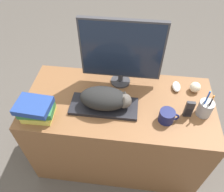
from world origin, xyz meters
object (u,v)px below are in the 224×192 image
at_px(monitor, 122,52).
at_px(coffee_mug, 167,116).
at_px(keyboard, 104,106).
at_px(baseball, 195,87).
at_px(cat, 106,98).
at_px(book_stack, 36,109).
at_px(phone, 189,109).
at_px(computer_mouse, 176,87).
at_px(pen_cup, 205,108).

xyz_separation_m(monitor, coffee_mug, (0.32, -0.31, -0.23)).
xyz_separation_m(keyboard, monitor, (0.09, 0.25, 0.26)).
bearing_deg(baseball, cat, -159.14).
relative_size(monitor, book_stack, 2.38).
relative_size(keyboard, phone, 3.47).
xyz_separation_m(keyboard, cat, (0.02, 0.00, 0.08)).
distance_m(computer_mouse, book_stack, 0.97).
xyz_separation_m(monitor, computer_mouse, (0.40, -0.02, -0.25)).
bearing_deg(coffee_mug, baseball, 53.69).
height_order(monitor, computer_mouse, monitor).
relative_size(cat, monitor, 0.61).
bearing_deg(baseball, pen_cup, -81.93).
relative_size(keyboard, monitor, 0.81).
xyz_separation_m(keyboard, book_stack, (-0.41, -0.12, 0.05)).
xyz_separation_m(cat, book_stack, (-0.42, -0.12, -0.02)).
xyz_separation_m(monitor, baseball, (0.53, -0.03, -0.24)).
xyz_separation_m(cat, baseball, (0.60, 0.23, -0.05)).
relative_size(monitor, baseball, 7.33).
bearing_deg(book_stack, cat, 16.08).
bearing_deg(phone, pen_cup, 14.62).
xyz_separation_m(monitor, pen_cup, (0.56, -0.23, -0.22)).
distance_m(keyboard, phone, 0.54).
bearing_deg(keyboard, monitor, 71.50).
height_order(pen_cup, baseball, pen_cup).
distance_m(coffee_mug, pen_cup, 0.25).
distance_m(monitor, book_stack, 0.66).
relative_size(computer_mouse, phone, 0.79).
height_order(pen_cup, book_stack, pen_cup).
relative_size(cat, phone, 2.60).
bearing_deg(monitor, baseball, -2.87).
bearing_deg(book_stack, pen_cup, 7.93).
bearing_deg(coffee_mug, phone, 21.99).
bearing_deg(book_stack, monitor, 37.36).
xyz_separation_m(keyboard, coffee_mug, (0.40, -0.06, 0.03)).
bearing_deg(pen_cup, book_stack, -172.07).
distance_m(cat, pen_cup, 0.63).
relative_size(computer_mouse, book_stack, 0.44).
height_order(computer_mouse, phone, phone).
relative_size(cat, coffee_mug, 2.63).
distance_m(cat, book_stack, 0.44).
height_order(coffee_mug, book_stack, book_stack).
bearing_deg(coffee_mug, monitor, 135.71).
height_order(monitor, pen_cup, monitor).
height_order(keyboard, baseball, baseball).
height_order(computer_mouse, baseball, baseball).
height_order(cat, pen_cup, pen_cup).
height_order(keyboard, coffee_mug, coffee_mug).
height_order(cat, monitor, monitor).
relative_size(cat, book_stack, 1.45).
bearing_deg(monitor, coffee_mug, -44.29).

